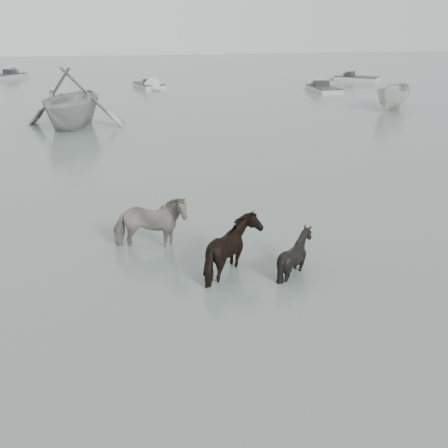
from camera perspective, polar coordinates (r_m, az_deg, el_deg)
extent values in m
plane|color=slate|center=(13.08, 5.86, -4.54)|extent=(140.00, 140.00, 0.00)
imported|color=black|center=(13.98, -7.58, 0.63)|extent=(2.00, 1.14, 1.60)
imported|color=black|center=(12.47, 1.08, -1.80)|extent=(1.64, 1.81, 1.57)
imported|color=black|center=(12.70, 7.28, -2.15)|extent=(1.24, 1.12, 1.31)
imported|color=#9EA19E|center=(30.18, -15.26, 12.46)|extent=(6.70, 7.25, 3.17)
imported|color=#B9B8B4|center=(36.46, 16.85, 12.40)|extent=(4.00, 4.21, 1.63)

